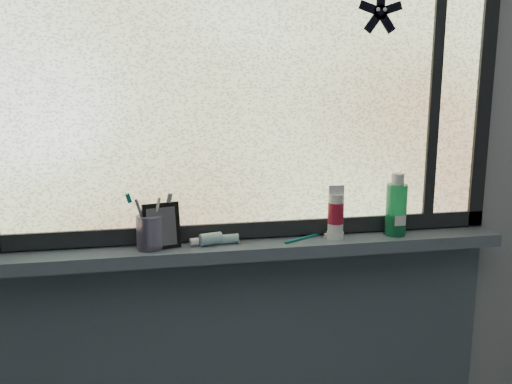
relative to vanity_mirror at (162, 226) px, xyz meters
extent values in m
cube|color=#9EA3A8|center=(0.29, 0.08, 0.16)|extent=(3.00, 0.01, 2.50)
cube|color=#4F5B6A|center=(0.29, 0.00, -0.09)|extent=(1.62, 0.14, 0.04)
cube|color=silver|center=(0.29, 0.05, 0.44)|extent=(1.50, 0.01, 1.00)
cube|color=black|center=(0.29, 0.05, -0.04)|extent=(1.60, 0.03, 0.05)
cube|color=black|center=(1.06, 0.05, 0.44)|extent=(0.05, 0.03, 1.10)
cube|color=black|center=(0.89, 0.05, 0.44)|extent=(0.03, 0.03, 1.00)
cube|color=black|center=(0.00, 0.00, 0.00)|extent=(0.12, 0.08, 0.14)
cylinder|color=#A397C8|center=(-0.04, 0.00, -0.02)|extent=(0.08, 0.08, 0.10)
cylinder|color=#1B8F53|center=(0.75, 0.00, 0.03)|extent=(0.08, 0.08, 0.17)
cylinder|color=silver|center=(0.55, 0.00, 0.02)|extent=(0.06, 0.06, 0.12)
camera|label=1|loc=(-0.04, -1.67, 0.46)|focal=40.00mm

